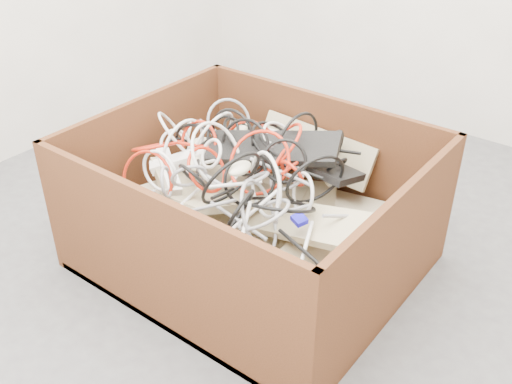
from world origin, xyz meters
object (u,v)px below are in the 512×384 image
Objects in this scene: power_strip_left at (186,158)px; power_strip_right at (168,172)px; vga_plug at (299,220)px; cardboard_box at (249,229)px.

power_strip_right is (-0.01, -0.08, -0.03)m from power_strip_left.
power_strip_right is at bearing -161.14° from vga_plug.
cardboard_box is 0.39m from vga_plug.
vga_plug is (0.60, -0.02, 0.04)m from power_strip_right.
cardboard_box is at bearing 51.95° from power_strip_right.
cardboard_box is 0.36m from power_strip_left.
cardboard_box is at bearing -41.04° from power_strip_left.
power_strip_right is at bearing -162.53° from cardboard_box.
power_strip_left is (-0.29, -0.02, 0.21)m from cardboard_box.
vga_plug is at bearing -53.65° from power_strip_left.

